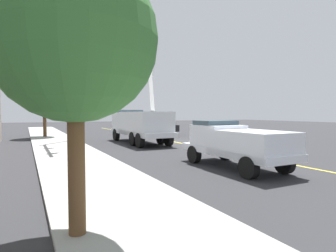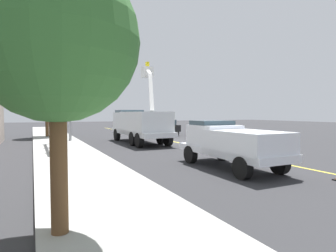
{
  "view_description": "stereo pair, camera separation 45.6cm",
  "coord_description": "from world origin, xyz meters",
  "px_view_note": "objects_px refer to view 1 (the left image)",
  "views": [
    {
      "loc": [
        -20.71,
        10.45,
        2.42
      ],
      "look_at": [
        -0.93,
        1.07,
        1.4
      ],
      "focal_mm": 29.73,
      "sensor_mm": 36.0,
      "label": 1
    },
    {
      "loc": [
        -20.9,
        10.04,
        2.42
      ],
      "look_at": [
        -0.93,
        1.07,
        1.4
      ],
      "focal_mm": 29.73,
      "sensor_mm": 36.0,
      "label": 2
    }
  ],
  "objects_px": {
    "utility_bucket_truck": "(140,123)",
    "traffic_cone_mid_rear": "(141,134)",
    "passing_minivan": "(161,126)",
    "service_pickup_truck": "(236,143)",
    "traffic_signal_mast": "(72,71)",
    "traffic_cone_mid_front": "(196,143)"
  },
  "relations": [
    {
      "from": "utility_bucket_truck",
      "to": "service_pickup_truck",
      "type": "distance_m",
      "value": 11.59
    },
    {
      "from": "passing_minivan",
      "to": "traffic_signal_mast",
      "type": "distance_m",
      "value": 12.85
    },
    {
      "from": "traffic_signal_mast",
      "to": "traffic_cone_mid_front",
      "type": "bearing_deg",
      "value": -130.79
    },
    {
      "from": "passing_minivan",
      "to": "traffic_signal_mast",
      "type": "height_order",
      "value": "traffic_signal_mast"
    },
    {
      "from": "utility_bucket_truck",
      "to": "traffic_cone_mid_rear",
      "type": "height_order",
      "value": "utility_bucket_truck"
    },
    {
      "from": "utility_bucket_truck",
      "to": "passing_minivan",
      "type": "xyz_separation_m",
      "value": [
        7.34,
        -5.21,
        -0.64
      ]
    },
    {
      "from": "utility_bucket_truck",
      "to": "service_pickup_truck",
      "type": "bearing_deg",
      "value": -178.28
    },
    {
      "from": "service_pickup_truck",
      "to": "passing_minivan",
      "type": "xyz_separation_m",
      "value": [
        18.92,
        -4.87,
        -0.15
      ]
    },
    {
      "from": "passing_minivan",
      "to": "service_pickup_truck",
      "type": "bearing_deg",
      "value": 165.58
    },
    {
      "from": "utility_bucket_truck",
      "to": "traffic_cone_mid_front",
      "type": "xyz_separation_m",
      "value": [
        -5.11,
        -2.21,
        -1.2
      ]
    },
    {
      "from": "passing_minivan",
      "to": "traffic_cone_mid_rear",
      "type": "height_order",
      "value": "passing_minivan"
    },
    {
      "from": "passing_minivan",
      "to": "traffic_cone_mid_rear",
      "type": "bearing_deg",
      "value": 129.9
    },
    {
      "from": "traffic_cone_mid_rear",
      "to": "traffic_signal_mast",
      "type": "bearing_deg",
      "value": 115.84
    },
    {
      "from": "traffic_cone_mid_front",
      "to": "traffic_signal_mast",
      "type": "xyz_separation_m",
      "value": [
        6.26,
        7.25,
        5.19
      ]
    },
    {
      "from": "service_pickup_truck",
      "to": "traffic_cone_mid_front",
      "type": "bearing_deg",
      "value": -16.08
    },
    {
      "from": "passing_minivan",
      "to": "traffic_cone_mid_front",
      "type": "xyz_separation_m",
      "value": [
        -12.45,
        3.0,
        -0.56
      ]
    },
    {
      "from": "utility_bucket_truck",
      "to": "traffic_signal_mast",
      "type": "relative_size",
      "value": 0.97
    },
    {
      "from": "utility_bucket_truck",
      "to": "traffic_cone_mid_front",
      "type": "relative_size",
      "value": 9.8
    },
    {
      "from": "passing_minivan",
      "to": "traffic_cone_mid_rear",
      "type": "distance_m",
      "value": 4.6
    },
    {
      "from": "utility_bucket_truck",
      "to": "traffic_cone_mid_rear",
      "type": "xyz_separation_m",
      "value": [
        4.42,
        -1.72,
        -1.26
      ]
    },
    {
      "from": "passing_minivan",
      "to": "traffic_cone_mid_rear",
      "type": "relative_size",
      "value": 6.7
    },
    {
      "from": "utility_bucket_truck",
      "to": "passing_minivan",
      "type": "bearing_deg",
      "value": -35.38
    }
  ]
}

